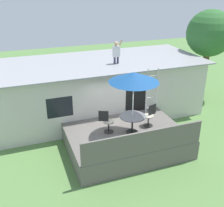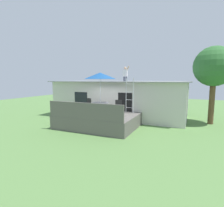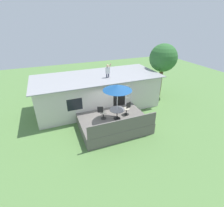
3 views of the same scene
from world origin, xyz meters
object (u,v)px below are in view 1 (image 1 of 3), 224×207
Objects in this scene: step_ladder at (152,92)px; backyard_tree at (210,34)px; patio_umbrella at (134,77)px; person_figure at (116,51)px; patio_chair_left at (107,122)px; patio_table at (132,119)px; patio_chair_right at (150,115)px.

step_ladder is 5.73m from backyard_tree.
patio_umbrella is 1.15× the size of step_ladder.
patio_umbrella is at bearing -99.00° from person_figure.
backyard_tree reaches higher than patio_chair_left.
person_figure is 3.71m from patio_chair_left.
patio_umbrella is 2.27m from step_ladder.
patio_umbrella is 2.29× the size of person_figure.
person_figure is (0.49, 3.07, 2.02)m from patio_table.
person_figure is at bearing 81.00° from patio_umbrella.
step_ladder is 2.39× the size of patio_chair_right.
patio_table is at bearing 26.57° from patio_umbrella.
person_figure is 1.21× the size of patio_chair_right.
step_ladder is 2.61m from patio_chair_left.
step_ladder is at bearing -62.36° from person_figure.
backyard_tree is at bearing 6.98° from person_figure.
person_figure is (0.49, 3.07, 0.26)m from patio_umbrella.
patio_chair_left is (-0.94, 0.41, -0.13)m from patio_table.
step_ladder reaches higher than patio_chair_left.
patio_table is 1.96m from step_ladder.
patio_table is at bearing -0.00° from patio_chair_left.
patio_table is 0.41× the size of patio_umbrella.
step_ladder is 2.39× the size of patio_chair_left.
patio_table is 1.13× the size of patio_chair_right.
step_ladder is (1.46, 1.21, -1.25)m from patio_umbrella.
patio_chair_right is 0.18× the size of backyard_tree.
person_figure is 5.82m from backyard_tree.
patio_umbrella is at bearing -140.43° from step_ladder.
patio_table is 0.21× the size of backyard_tree.
patio_chair_right is (0.93, 0.30, -1.89)m from patio_umbrella.
patio_table is 1.13× the size of patio_chair_left.
step_ladder is 0.44× the size of backyard_tree.
patio_chair_left is (-1.42, -2.66, -2.15)m from person_figure.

